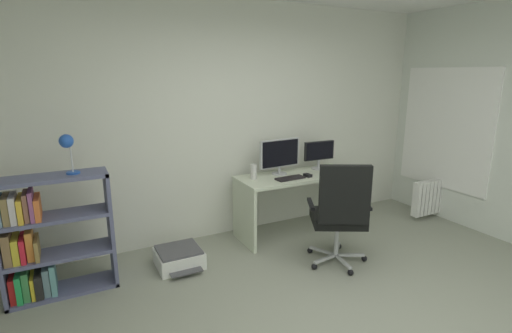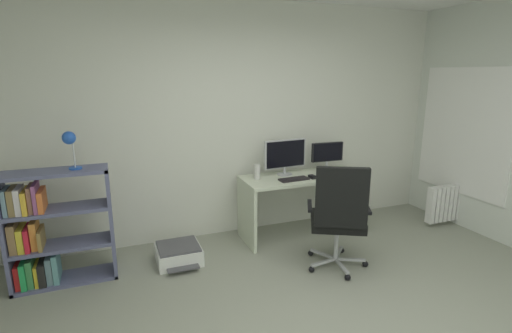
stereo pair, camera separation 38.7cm
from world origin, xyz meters
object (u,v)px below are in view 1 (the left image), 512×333
(monitor_main, at_px, (280,154))
(radiator, at_px, (433,196))
(printer, at_px, (179,257))
(desk_lamp, at_px, (67,145))
(bookshelf, at_px, (43,242))
(office_chair, at_px, (340,211))
(desk, at_px, (297,190))
(computer_mouse, at_px, (308,175))
(desktop_speaker, at_px, (254,172))
(monitor_secondary, at_px, (319,152))
(keyboard, at_px, (290,178))

(monitor_main, xyz_separation_m, radiator, (2.11, -0.52, -0.68))
(printer, distance_m, radiator, 3.45)
(desk_lamp, bearing_deg, printer, -1.01)
(bookshelf, bearing_deg, printer, -0.81)
(office_chair, height_order, bookshelf, office_chair)
(bookshelf, relative_size, desk_lamp, 3.14)
(desk, relative_size, radiator, 2.09)
(desk, distance_m, printer, 1.59)
(bookshelf, xyz_separation_m, desk_lamp, (0.27, -0.00, 0.82))
(printer, bearing_deg, computer_mouse, 1.02)
(desktop_speaker, bearing_deg, printer, -166.42)
(computer_mouse, bearing_deg, bookshelf, 175.41)
(monitor_secondary, bearing_deg, desk_lamp, -174.59)
(computer_mouse, distance_m, office_chair, 0.80)
(computer_mouse, bearing_deg, desktop_speaker, 156.32)
(desk, relative_size, monitor_secondary, 3.51)
(monitor_secondary, bearing_deg, bookshelf, -175.08)
(monitor_main, relative_size, desk_lamp, 1.58)
(desk, xyz_separation_m, computer_mouse, (0.04, -0.14, 0.21))
(office_chair, bearing_deg, radiator, 14.01)
(desk, height_order, monitor_secondary, monitor_secondary)
(monitor_secondary, relative_size, printer, 0.82)
(desktop_speaker, xyz_separation_m, bookshelf, (-2.12, -0.22, -0.32))
(monitor_secondary, bearing_deg, desk, -163.13)
(printer, bearing_deg, radiator, -3.93)
(monitor_secondary, distance_m, desktop_speaker, 0.95)
(monitor_main, xyz_separation_m, office_chair, (0.09, -1.02, -0.39))
(computer_mouse, relative_size, desk_lamp, 0.29)
(desk, xyz_separation_m, bookshelf, (-2.68, -0.15, -0.04))
(desktop_speaker, distance_m, desk_lamp, 1.93)
(printer, bearing_deg, bookshelf, 179.19)
(monitor_secondary, height_order, computer_mouse, monitor_secondary)
(keyboard, relative_size, computer_mouse, 3.40)
(desk, bearing_deg, monitor_secondary, 16.87)
(desk, relative_size, printer, 2.89)
(office_chair, relative_size, desk_lamp, 3.20)
(keyboard, distance_m, office_chair, 0.80)
(keyboard, bearing_deg, bookshelf, 177.37)
(monitor_main, height_order, keyboard, monitor_main)
(monitor_main, distance_m, computer_mouse, 0.41)
(keyboard, distance_m, bookshelf, 2.50)
(desktop_speaker, relative_size, printer, 0.34)
(bookshelf, distance_m, desk_lamp, 0.86)
(computer_mouse, xyz_separation_m, desk_lamp, (-2.45, -0.01, 0.57))
(desktop_speaker, relative_size, desk_lamp, 0.50)
(monitor_secondary, relative_size, computer_mouse, 4.15)
(computer_mouse, relative_size, radiator, 0.14)
(keyboard, bearing_deg, desk_lamp, 177.45)
(computer_mouse, xyz_separation_m, office_chair, (-0.14, -0.77, -0.16))
(desktop_speaker, bearing_deg, office_chair, -64.65)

